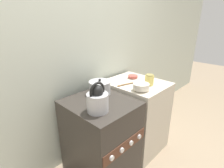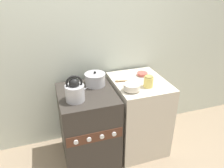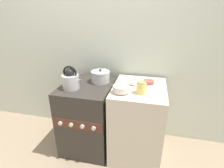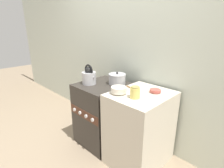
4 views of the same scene
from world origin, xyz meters
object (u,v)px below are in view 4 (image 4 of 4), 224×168
cooking_pot (117,79)px  enamel_bowl (119,90)px  stove (103,113)px  kettle (89,76)px  storage_jar (135,92)px  small_ceramic_bowl (155,91)px

cooking_pot → enamel_bowl: bearing=-44.2°
stove → cooking_pot: cooking_pot is taller
kettle → stove: bearing=41.8°
cooking_pot → enamel_bowl: 0.42m
stove → enamel_bowl: size_ratio=5.04×
stove → storage_jar: size_ratio=6.97×
cooking_pot → storage_jar: size_ratio=1.84×
stove → small_ceramic_bowl: size_ratio=7.00×
kettle → cooking_pot: kettle is taller
stove → small_ceramic_bowl: small_ceramic_bowl is taller
storage_jar → kettle: bearing=179.2°
cooking_pot → storage_jar: cooking_pot is taller
kettle → small_ceramic_bowl: (0.82, 0.27, -0.05)m
kettle → small_ceramic_bowl: 0.86m
small_ceramic_bowl → stove: bearing=-167.6°
cooking_pot → small_ceramic_bowl: cooking_pot is taller
storage_jar → stove: bearing=168.7°
kettle → storage_jar: (0.75, -0.01, -0.01)m
stove → cooking_pot: 0.52m
kettle → enamel_bowl: size_ratio=1.55×
stove → cooking_pot: (0.13, 0.14, 0.49)m
small_ceramic_bowl → storage_jar: storage_jar is taller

